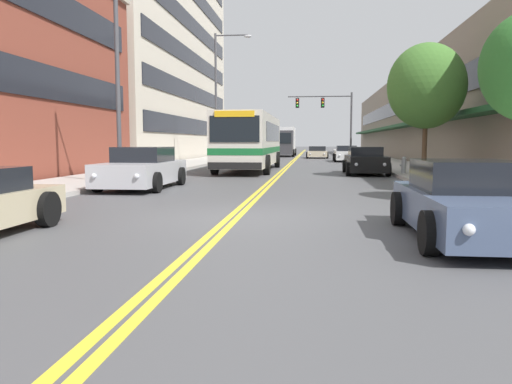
% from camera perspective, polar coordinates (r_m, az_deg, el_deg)
% --- Properties ---
extents(ground_plane, '(240.00, 240.00, 0.00)m').
position_cam_1_polar(ground_plane, '(47.67, 4.54, 3.79)').
color(ground_plane, '#4C4C4F').
extents(sidewalk_left, '(3.46, 106.00, 0.15)m').
position_cam_1_polar(sidewalk_left, '(48.47, -4.05, 3.91)').
color(sidewalk_left, '#B2ADA5').
rests_on(sidewalk_left, ground_plane).
extents(sidewalk_right, '(3.46, 106.00, 0.15)m').
position_cam_1_polar(sidewalk_right, '(47.96, 13.23, 3.76)').
color(sidewalk_right, '#B2ADA5').
rests_on(sidewalk_right, ground_plane).
extents(centre_line, '(0.34, 106.00, 0.01)m').
position_cam_1_polar(centre_line, '(47.67, 4.54, 3.79)').
color(centre_line, yellow).
rests_on(centre_line, ground_plane).
extents(office_tower_left, '(12.08, 30.62, 23.98)m').
position_cam_1_polar(office_tower_left, '(49.45, -14.25, 17.69)').
color(office_tower_left, beige).
rests_on(office_tower_left, ground_plane).
extents(storefront_row_right, '(9.10, 68.00, 7.70)m').
position_cam_1_polar(storefront_row_right, '(49.03, 20.33, 8.00)').
color(storefront_row_right, gray).
rests_on(storefront_row_right, ground_plane).
extents(city_bus, '(2.91, 11.67, 3.09)m').
position_cam_1_polar(city_bus, '(28.74, -0.61, 6.00)').
color(city_bus, silver).
rests_on(city_bus, ground_plane).
extents(car_silver_parked_left_near, '(2.19, 4.91, 1.45)m').
position_cam_1_polar(car_silver_parked_left_near, '(17.97, -12.85, 2.57)').
color(car_silver_parked_left_near, '#B7B7BC').
rests_on(car_silver_parked_left_near, ground_plane).
extents(car_red_parked_left_mid, '(2.18, 4.54, 1.27)m').
position_cam_1_polar(car_red_parked_left_mid, '(45.01, -1.24, 4.45)').
color(car_red_parked_left_mid, maroon).
rests_on(car_red_parked_left_mid, ground_plane).
extents(car_slate_blue_parked_right_foreground, '(2.07, 4.42, 1.32)m').
position_cam_1_polar(car_slate_blue_parked_right_foreground, '(9.12, 23.06, -1.13)').
color(car_slate_blue_parked_right_foreground, '#475675').
rests_on(car_slate_blue_parked_right_foreground, ground_plane).
extents(car_black_parked_right_mid, '(2.09, 4.72, 1.37)m').
position_cam_1_polar(car_black_parked_right_mid, '(25.83, 12.38, 3.45)').
color(car_black_parked_right_mid, black).
rests_on(car_black_parked_right_mid, ground_plane).
extents(car_white_parked_right_far, '(2.10, 4.40, 1.31)m').
position_cam_1_polar(car_white_parked_right_far, '(41.98, 10.27, 4.29)').
color(car_white_parked_right_far, white).
rests_on(car_white_parked_right_far, ground_plane).
extents(car_champagne_moving_lead, '(2.16, 4.27, 1.18)m').
position_cam_1_polar(car_champagne_moving_lead, '(50.29, 7.01, 4.49)').
color(car_champagne_moving_lead, beige).
rests_on(car_champagne_moving_lead, ground_plane).
extents(box_truck, '(2.63, 7.38, 3.24)m').
position_cam_1_polar(box_truck, '(56.51, 3.21, 5.80)').
color(box_truck, '#38383D').
rests_on(box_truck, ground_plane).
extents(traffic_signal_mast, '(6.07, 0.38, 6.25)m').
position_cam_1_polar(traffic_signal_mast, '(48.33, 8.35, 9.07)').
color(traffic_signal_mast, '#47474C').
rests_on(traffic_signal_mast, ground_plane).
extents(street_lamp_left_near, '(2.00, 0.28, 8.40)m').
position_cam_1_polar(street_lamp_left_near, '(19.02, -14.91, 15.54)').
color(street_lamp_left_near, '#47474C').
rests_on(street_lamp_left_near, ground_plane).
extents(street_lamp_left_far, '(2.67, 0.28, 9.26)m').
position_cam_1_polar(street_lamp_left_far, '(36.45, -4.08, 11.78)').
color(street_lamp_left_far, '#47474C').
rests_on(street_lamp_left_far, ground_plane).
extents(street_tree_right_mid, '(3.38, 3.38, 5.78)m').
position_cam_1_polar(street_tree_right_mid, '(23.57, 18.90, 11.37)').
color(street_tree_right_mid, brown).
rests_on(street_tree_right_mid, sidewalk_right).
extents(fire_hydrant, '(0.31, 0.23, 0.79)m').
position_cam_1_polar(fire_hydrant, '(24.53, 16.55, 2.98)').
color(fire_hydrant, '#B7B7BC').
rests_on(fire_hydrant, sidewalk_right).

